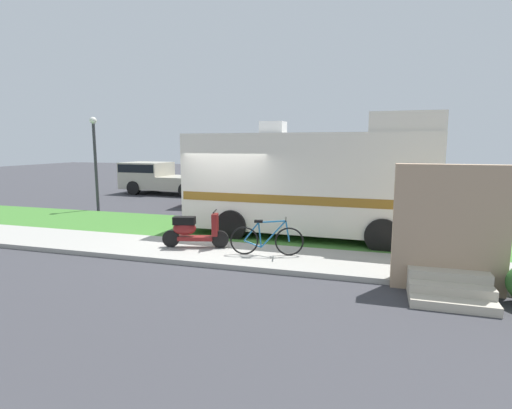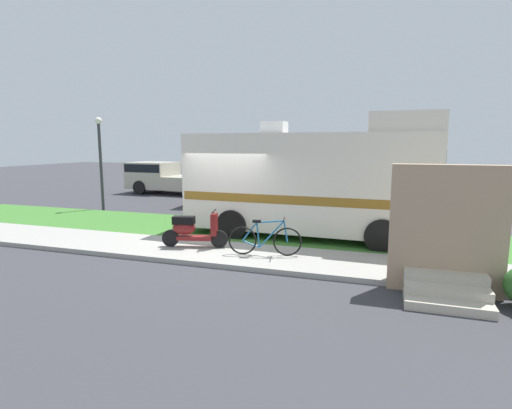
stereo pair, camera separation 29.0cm
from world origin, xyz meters
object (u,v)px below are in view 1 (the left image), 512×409
at_px(scooter, 193,230).
at_px(bottle_spare, 483,266).
at_px(pickup_truck_near, 235,186).
at_px(bottle_green, 495,269).
at_px(motorhome_rv, 311,181).
at_px(pickup_truck_far, 160,177).
at_px(bicycle, 267,239).
at_px(street_lamp_post, 95,154).

relative_size(scooter, bottle_spare, 7.14).
distance_m(scooter, pickup_truck_near, 7.55).
bearing_deg(scooter, bottle_green, -1.96).
relative_size(motorhome_rv, scooter, 4.22).
bearing_deg(pickup_truck_far, bicycle, -49.82).
height_order(scooter, bottle_green, scooter).
distance_m(bottle_green, bottle_spare, 0.32).
bearing_deg(street_lamp_post, pickup_truck_far, 95.32).
relative_size(bicycle, pickup_truck_near, 0.32).
distance_m(scooter, street_lamp_post, 8.23).
xyz_separation_m(scooter, bottle_green, (6.87, -0.24, -0.34)).
relative_size(bicycle, bottle_green, 6.25).
bearing_deg(pickup_truck_near, bottle_green, -42.25).
xyz_separation_m(bottle_green, street_lamp_post, (-13.42, 4.88, 2.12)).
height_order(motorhome_rv, pickup_truck_near, motorhome_rv).
distance_m(scooter, bottle_spare, 6.73).
distance_m(pickup_truck_near, street_lamp_post, 5.90).
height_order(bicycle, pickup_truck_near, pickup_truck_near).
height_order(pickup_truck_near, bottle_spare, pickup_truck_near).
bearing_deg(pickup_truck_far, motorhome_rv, -39.88).
distance_m(pickup_truck_near, pickup_truck_far, 6.47).
distance_m(pickup_truck_near, bottle_green, 11.36).
bearing_deg(pickup_truck_near, bottle_spare, -41.70).
height_order(bottle_green, bottle_spare, bottle_green).
bearing_deg(motorhome_rv, scooter, -136.38).
xyz_separation_m(motorhome_rv, pickup_truck_near, (-4.16, 4.88, -0.76)).
xyz_separation_m(pickup_truck_far, bottle_green, (13.98, -10.88, -0.70)).
distance_m(scooter, bottle_green, 6.88).
distance_m(scooter, pickup_truck_far, 12.81).
xyz_separation_m(scooter, bottle_spare, (6.72, 0.04, -0.35)).
bearing_deg(bottle_green, bottle_spare, 118.18).
relative_size(pickup_truck_near, bottle_spare, 22.78).
height_order(scooter, pickup_truck_far, pickup_truck_far).
relative_size(bottle_green, street_lamp_post, 0.07).
distance_m(pickup_truck_far, bottle_green, 17.73).
bearing_deg(bottle_green, scooter, 178.04).
xyz_separation_m(pickup_truck_near, pickup_truck_far, (-5.59, 3.26, 0.00)).
xyz_separation_m(pickup_truck_near, street_lamp_post, (-5.03, -2.75, 1.42)).
distance_m(motorhome_rv, pickup_truck_far, 12.72).
bearing_deg(pickup_truck_near, pickup_truck_far, 149.74).
distance_m(bottle_spare, street_lamp_post, 14.21).
relative_size(bottle_green, bottle_spare, 1.17).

